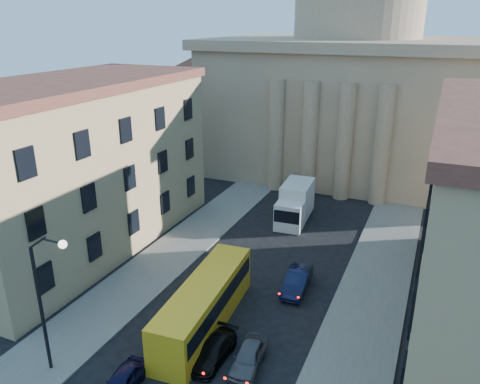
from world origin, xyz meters
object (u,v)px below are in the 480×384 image
(street_lamp, at_px, (45,293))
(box_truck, at_px, (295,204))
(city_bus, at_px, (205,303))
(car_left_near, at_px, (122,381))

(street_lamp, bearing_deg, box_truck, 77.24)
(city_bus, bearing_deg, street_lamp, -132.02)
(city_bus, bearing_deg, box_truck, 85.19)
(car_left_near, relative_size, city_bus, 0.32)
(box_truck, bearing_deg, city_bus, -94.58)
(car_left_near, distance_m, city_bus, 7.30)
(street_lamp, height_order, car_left_near, street_lamp)
(street_lamp, xyz_separation_m, box_truck, (6.02, 26.59, -3.53))
(car_left_near, bearing_deg, street_lamp, 178.59)
(car_left_near, distance_m, box_truck, 26.35)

